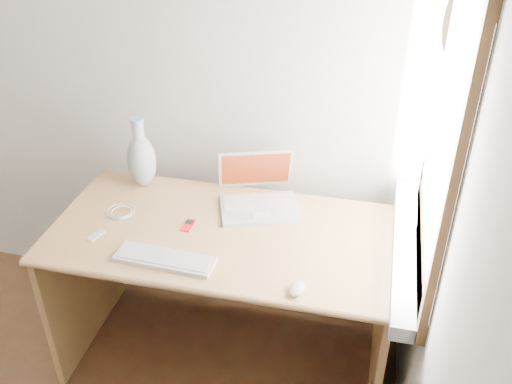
% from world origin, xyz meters
% --- Properties ---
extents(back_wall, '(3.50, 0.04, 2.60)m').
position_xyz_m(back_wall, '(0.00, 1.75, 1.30)').
color(back_wall, white).
rests_on(back_wall, floor).
extents(window, '(0.11, 0.99, 1.10)m').
position_xyz_m(window, '(1.72, 1.30, 1.28)').
color(window, white).
rests_on(window, right_wall).
extents(desk, '(1.40, 0.70, 0.74)m').
position_xyz_m(desk, '(0.96, 1.37, 0.53)').
color(desk, tan).
rests_on(desk, floor).
extents(laptop, '(0.38, 0.37, 0.22)m').
position_xyz_m(laptop, '(1.08, 1.52, 0.79)').
color(laptop, silver).
rests_on(laptop, desk).
extents(external_keyboard, '(0.39, 0.13, 0.02)m').
position_xyz_m(external_keyboard, '(0.80, 1.06, 0.75)').
color(external_keyboard, white).
rests_on(external_keyboard, desk).
extents(mouse, '(0.07, 0.10, 0.03)m').
position_xyz_m(mouse, '(1.32, 1.00, 0.75)').
color(mouse, silver).
rests_on(mouse, desk).
extents(ipod, '(0.04, 0.08, 0.01)m').
position_xyz_m(ipod, '(0.82, 1.29, 0.74)').
color(ipod, red).
rests_on(ipod, desk).
extents(cable_coil, '(0.15, 0.15, 0.01)m').
position_xyz_m(cable_coil, '(0.50, 1.32, 0.74)').
color(cable_coil, white).
rests_on(cable_coil, desk).
extents(remote, '(0.05, 0.09, 0.01)m').
position_xyz_m(remote, '(0.48, 1.14, 0.74)').
color(remote, white).
rests_on(remote, desk).
extents(vase, '(0.13, 0.13, 0.33)m').
position_xyz_m(vase, '(0.51, 1.56, 0.87)').
color(vase, '#B0BFCB').
rests_on(vase, desk).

